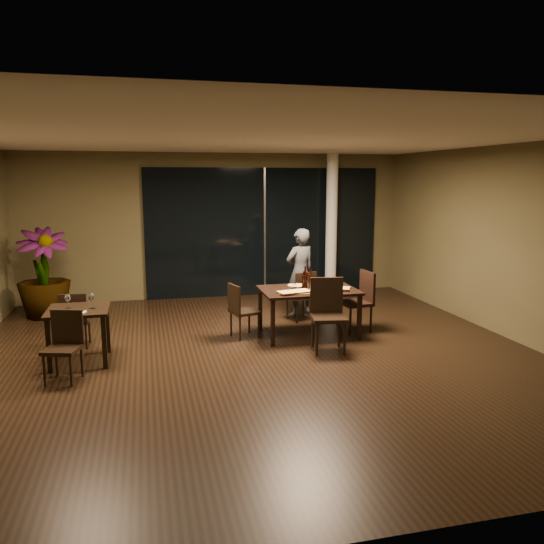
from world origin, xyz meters
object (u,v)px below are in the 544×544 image
at_px(chair_main_left, 240,308).
at_px(chair_side_far, 75,317).
at_px(side_table, 79,318).
at_px(chair_main_near, 328,310).
at_px(bottle_b, 311,279).
at_px(chair_main_far, 303,294).
at_px(diner, 300,272).
at_px(chair_main_right, 360,298).
at_px(potted_plant, 43,273).
at_px(chair_side_near, 65,342).
at_px(bottle_a, 304,280).
at_px(main_table, 308,294).
at_px(bottle_c, 305,277).

xyz_separation_m(chair_main_left, chair_side_far, (-2.46, 0.05, -0.01)).
height_order(side_table, chair_main_left, chair_main_left).
bearing_deg(chair_main_near, bottle_b, 99.58).
relative_size(chair_main_far, diner, 0.56).
height_order(chair_main_far, chair_main_right, chair_main_right).
xyz_separation_m(diner, potted_plant, (-4.51, 0.94, 0.01)).
xyz_separation_m(side_table, chair_main_left, (2.32, 0.61, -0.14)).
height_order(chair_main_far, chair_main_left, chair_main_far).
xyz_separation_m(chair_main_left, chair_main_right, (1.99, -0.06, 0.07)).
bearing_deg(chair_side_near, diner, 48.71).
distance_m(chair_main_left, diner, 1.77).
bearing_deg(chair_side_near, chair_main_far, 44.31).
distance_m(diner, bottle_a, 1.20).
relative_size(main_table, bottle_c, 4.32).
distance_m(chair_main_left, chair_main_right, 1.99).
height_order(chair_main_right, bottle_a, bottle_a).
distance_m(chair_main_far, bottle_b, 0.86).
height_order(chair_side_near, bottle_b, bottle_b).
bearing_deg(chair_side_near, main_table, 34.09).
height_order(chair_main_near, bottle_a, chair_main_near).
bearing_deg(potted_plant, side_table, -71.88).
distance_m(chair_main_right, bottle_a, 1.02).
bearing_deg(chair_main_left, diner, -65.16).
height_order(main_table, chair_main_right, chair_main_right).
distance_m(diner, potted_plant, 4.61).
bearing_deg(chair_main_far, chair_main_near, 71.20).
height_order(main_table, potted_plant, potted_plant).
height_order(side_table, chair_main_right, chair_main_right).
xyz_separation_m(chair_main_far, chair_main_near, (-0.10, -1.58, 0.09)).
relative_size(chair_main_near, bottle_c, 3.03).
relative_size(main_table, chair_main_left, 1.75).
height_order(chair_main_right, bottle_c, bottle_c).
bearing_deg(chair_main_far, chair_main_right, 119.25).
xyz_separation_m(diner, bottle_b, (-0.18, -1.19, 0.10)).
bearing_deg(main_table, chair_side_near, -162.28).
distance_m(chair_main_far, bottle_a, 0.86).
bearing_deg(potted_plant, chair_main_right, -22.42).
distance_m(chair_main_far, chair_side_far, 3.75).
height_order(main_table, chair_side_near, chair_side_near).
distance_m(chair_main_right, potted_plant, 5.62).
height_order(chair_main_left, chair_side_far, chair_main_left).
relative_size(chair_main_right, bottle_c, 2.84).
xyz_separation_m(chair_main_near, bottle_b, (0.00, 0.82, 0.31)).
bearing_deg(chair_side_far, potted_plant, -66.75).
height_order(chair_main_right, potted_plant, potted_plant).
bearing_deg(chair_side_near, potted_plant, 119.56).
xyz_separation_m(chair_side_far, chair_side_near, (0.03, -1.27, 0.01)).
bearing_deg(potted_plant, bottle_c, -25.79).
relative_size(chair_main_far, bottle_a, 3.20).
bearing_deg(chair_main_far, chair_main_left, 14.75).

